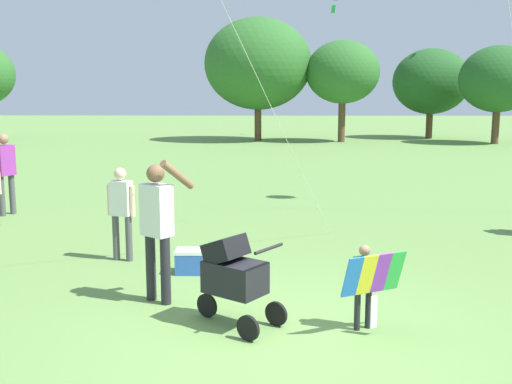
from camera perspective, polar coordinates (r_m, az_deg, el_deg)
name	(u,v)px	position (r m, az deg, el deg)	size (l,w,h in m)	color
ground_plane	(283,339)	(6.65, 2.58, -13.61)	(120.00, 120.00, 0.00)	#668E47
treeline_distant	(261,73)	(32.23, 0.46, 11.10)	(32.97, 7.22, 6.38)	brown
child_with_butterfly_kite	(366,279)	(6.77, 10.32, -8.03)	(0.73, 0.50, 0.96)	#232328
person_adult_flyer	(157,220)	(7.54, -9.27, -2.62)	(0.69, 0.47, 1.81)	#232328
stroller	(233,273)	(6.81, -2.13, -7.59)	(1.05, 0.90, 1.03)	black
person_red_shirt	(121,206)	(9.55, -12.54, -1.31)	(0.45, 0.27, 1.45)	#4C4C51
person_couple_left	(5,167)	(13.83, -22.50, 2.15)	(0.38, 0.50, 1.73)	#4C4C51
cooler_box	(191,261)	(8.88, -6.09, -6.47)	(0.45, 0.33, 0.35)	#2D5BB7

